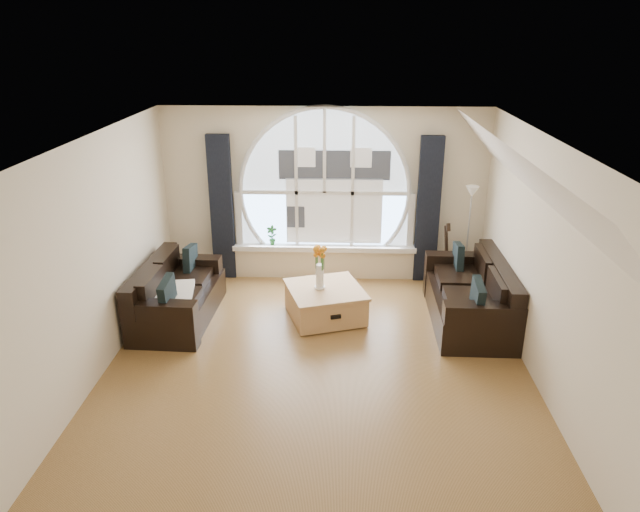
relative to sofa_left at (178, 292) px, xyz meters
The scene contains 21 objects.
ground 2.30m from the sofa_left, 29.94° to the right, with size 5.00×5.50×0.01m, color brown.
ceiling 3.23m from the sofa_left, 29.94° to the right, with size 5.00×5.50×0.01m, color silver.
wall_back 2.72m from the sofa_left, 39.53° to the left, with size 5.00×0.01×2.70m, color beige.
wall_front 4.45m from the sofa_left, 63.17° to the right, with size 5.00×0.01×2.70m, color beige.
wall_left 1.57m from the sofa_left, 115.43° to the right, with size 0.01×5.50×2.70m, color beige.
wall_right 4.70m from the sofa_left, 14.22° to the right, with size 0.01×5.50×2.70m, color beige.
attic_slope 4.73m from the sofa_left, 15.19° to the right, with size 0.92×5.50×0.72m, color silver.
arched_window 2.81m from the sofa_left, 39.01° to the left, with size 2.60×0.06×2.15m, color silver.
window_sill 2.48m from the sofa_left, 37.75° to the left, with size 2.90×0.22×0.08m, color white.
window_frame 2.79m from the sofa_left, 38.48° to the left, with size 2.76×0.08×2.15m, color white.
neighbor_house 2.86m from the sofa_left, 36.70° to the left, with size 1.70×0.02×1.50m, color silver.
curtain_left 1.72m from the sofa_left, 76.41° to the left, with size 0.35×0.12×2.30m, color black.
curtain_right 3.94m from the sofa_left, 22.83° to the left, with size 0.35×0.12×2.30m, color black.
sofa_left is the anchor object (origin of this frame).
sofa_right 3.98m from the sofa_left, ahead, with size 0.97×1.94×0.86m, color black.
coffee_chest 2.03m from the sofa_left, ahead, with size 0.98×0.98×0.48m, color tan.
throw_blanket 0.26m from the sofa_left, 88.89° to the right, with size 0.55×0.55×0.10m, color silver.
vase_flowers 2.00m from the sofa_left, ahead, with size 0.24×0.24×0.70m, color white.
floor_lamp 4.37m from the sofa_left, 17.05° to the left, with size 0.24×0.24×1.60m, color #B2B2B2.
guitar 4.03m from the sofa_left, 18.23° to the left, with size 0.36×0.24×1.06m, color brown.
potted_plant 1.92m from the sofa_left, 53.35° to the left, with size 0.17×0.11×0.32m, color #1E6023.
Camera 1 is at (0.27, -6.14, 3.80)m, focal length 33.16 mm.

